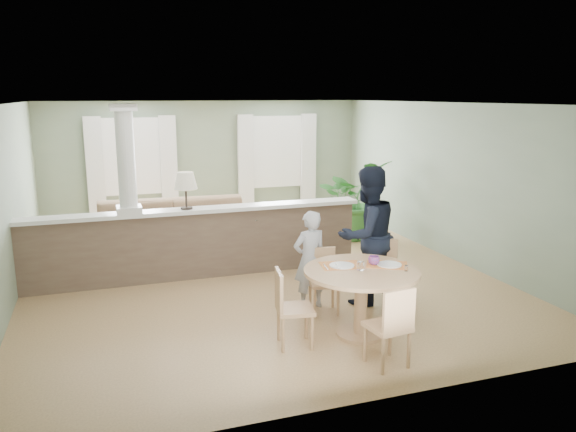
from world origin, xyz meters
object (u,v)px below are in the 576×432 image
object	(u,v)px
dining_table	(362,283)
houseplant	(351,199)
chair_side	(289,305)
child_person	(310,260)
chair_far_man	(380,271)
man_person	(367,235)
chair_far_boy	(323,277)
chair_near	(392,324)
sofa	(174,230)

from	to	relation	value
dining_table	houseplant	bearing A→B (deg)	66.33
chair_side	child_person	bearing A→B (deg)	-22.95
houseplant	chair_far_man	size ratio (longest dim) A/B	1.66
houseplant	man_person	distance (m)	3.58
chair_side	child_person	world-z (taller)	child_person
dining_table	chair_far_boy	distance (m)	0.91
houseplant	chair_side	bearing A→B (deg)	-122.99
chair_near	dining_table	bearing A→B (deg)	-101.63
chair_far_boy	child_person	xyz separation A→B (m)	(-0.13, 0.16, 0.20)
houseplant	man_person	size ratio (longest dim) A/B	0.83
sofa	houseplant	xyz separation A→B (m)	(3.54, 0.25, 0.29)
chair_far_boy	sofa	bearing A→B (deg)	125.53
dining_table	chair_far_boy	xyz separation A→B (m)	(-0.13, 0.88, -0.19)
man_person	child_person	bearing A→B (deg)	-17.13
chair_far_boy	chair_far_man	xyz separation A→B (m)	(0.76, -0.17, 0.06)
chair_near	man_person	xyz separation A→B (m)	(0.63, 1.84, 0.45)
chair_side	child_person	distance (m)	1.24
dining_table	chair_far_man	world-z (taller)	chair_far_man
houseplant	child_person	distance (m)	3.92
chair_far_boy	chair_far_man	size ratio (longest dim) A/B	0.89
child_person	houseplant	bearing A→B (deg)	-132.49
sofa	man_person	world-z (taller)	man_person
houseplant	chair_far_boy	size ratio (longest dim) A/B	1.86
chair_far_man	man_person	bearing A→B (deg)	139.75
houseplant	chair_far_man	bearing A→B (deg)	-109.29
sofa	child_person	distance (m)	3.34
dining_table	chair_far_boy	bearing A→B (deg)	98.31
sofa	chair_far_boy	bearing A→B (deg)	-61.47
sofa	chair_far_boy	size ratio (longest dim) A/B	3.99
child_person	dining_table	bearing A→B (deg)	94.63
houseplant	dining_table	world-z (taller)	houseplant
dining_table	man_person	xyz separation A→B (m)	(0.56, 1.00, 0.29)
houseplant	chair_far_man	world-z (taller)	houseplant
chair_near	chair_far_man	bearing A→B (deg)	-121.34
sofa	chair_far_man	size ratio (longest dim) A/B	3.56
dining_table	chair_side	world-z (taller)	dining_table
houseplant	chair_far_man	xyz separation A→B (m)	(-1.26, -3.61, -0.26)
sofa	dining_table	world-z (taller)	sofa
chair_far_boy	chair_far_man	bearing A→B (deg)	-2.52
sofa	chair_near	world-z (taller)	sofa
chair_side	chair_far_man	bearing A→B (deg)	-56.22
sofa	chair_far_boy	xyz separation A→B (m)	(1.52, -3.19, -0.03)
sofa	man_person	xyz separation A→B (m)	(2.21, -3.07, 0.46)
houseplant	man_person	xyz separation A→B (m)	(-1.33, -3.32, 0.16)
chair_side	man_person	xyz separation A→B (m)	(1.47, 0.99, 0.45)
child_person	man_person	bearing A→B (deg)	167.65
chair_far_boy	chair_side	xyz separation A→B (m)	(-0.78, -0.87, 0.03)
houseplant	child_person	bearing A→B (deg)	-123.26
sofa	chair_far_man	bearing A→B (deg)	-52.82
chair_side	man_person	size ratio (longest dim) A/B	0.47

